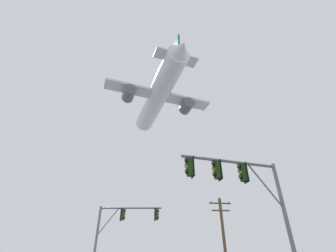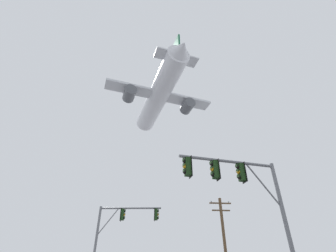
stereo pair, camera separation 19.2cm
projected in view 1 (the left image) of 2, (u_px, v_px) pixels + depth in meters
name	position (u px, v px, depth m)	size (l,w,h in m)	color
signal_pole_near	(244.00, 189.00, 11.79)	(5.24, 1.12, 6.59)	slate
signal_pole_far	(119.00, 227.00, 19.87)	(5.28, 0.79, 6.56)	slate
utility_pole	(224.00, 239.00, 22.53)	(2.20, 0.28, 8.19)	brown
airplane	(158.00, 95.00, 51.82)	(22.70, 29.38, 8.05)	white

